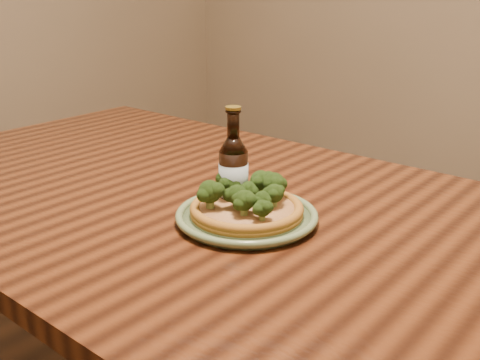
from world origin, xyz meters
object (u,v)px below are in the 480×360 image
Objects in this scene: beer_bottle at (233,173)px; table at (205,238)px; plate at (247,216)px; pizza at (247,204)px.

table is at bearing 149.59° from beer_bottle.
beer_bottle reaches higher than table.
beer_bottle is at bearing 154.62° from plate.
beer_bottle reaches higher than pizza.
plate is at bearing -66.06° from pizza.
plate reaches higher than table.
pizza is (0.14, -0.04, 0.12)m from table.
pizza is at bearing -45.02° from beer_bottle.
table is 7.79× the size of pizza.
table is 0.19m from beer_bottle.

